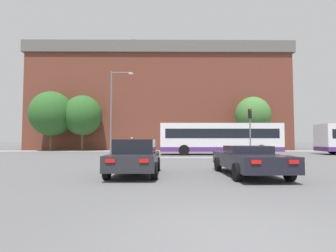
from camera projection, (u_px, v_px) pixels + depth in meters
name	position (u px, v px, depth m)	size (l,w,h in m)	color
ground_plane	(240.00, 239.00, 3.80)	(400.00, 400.00, 0.00)	#545456
stop_line_strip	(179.00, 158.00, 21.55)	(9.60, 0.30, 0.01)	silver
far_pavement	(174.00, 151.00, 34.85)	(70.66, 2.50, 0.01)	#A09B91
brick_civic_building	(160.00, 102.00, 46.00)	(40.42, 16.02, 18.84)	brown
car_saloon_left	(135.00, 157.00, 10.93)	(1.99, 4.53, 1.46)	#232328
car_roadster_right	(249.00, 160.00, 10.68)	(2.17, 4.94, 1.20)	black
bus_crossing_lead	(220.00, 138.00, 25.99)	(11.82, 2.65, 3.08)	silver
traffic_light_near_right	(250.00, 125.00, 22.39)	(0.26, 0.31, 4.11)	slate
traffic_light_far_right	(218.00, 132.00, 34.42)	(0.26, 0.31, 3.68)	slate
street_lamp_junction	(115.00, 104.00, 25.97)	(2.26, 0.36, 8.33)	slate
pedestrian_waiting	(132.00, 143.00, 34.72)	(0.42, 0.45, 1.86)	#333851
tree_by_building	(253.00, 115.00, 35.45)	(4.74, 4.74, 7.32)	#4C3823
tree_kerbside	(83.00, 115.00, 36.09)	(5.25, 5.25, 7.62)	#4C3823
tree_distant	(52.00, 114.00, 35.39)	(5.74, 5.74, 8.04)	#4C3823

